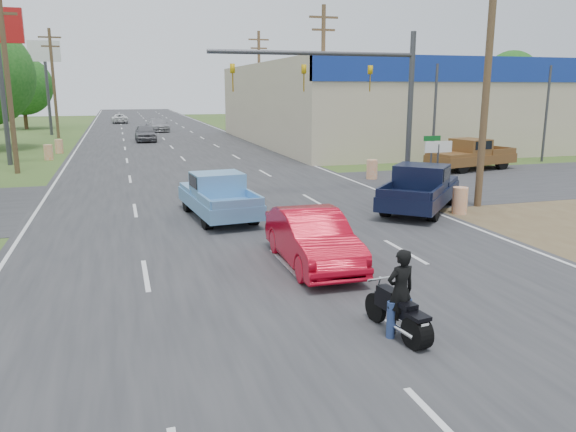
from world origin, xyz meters
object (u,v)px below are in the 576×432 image
object	(u,v)px
brown_pickup	(470,154)
distant_car_grey	(145,133)
red_convertible	(313,239)
motorcycle	(401,316)
navy_pickup	(421,187)
distant_car_silver	(158,125)
blue_pickup	(217,195)
distant_car_white	(120,119)
rider	(400,296)

from	to	relation	value
brown_pickup	distant_car_grey	xyz separation A→B (m)	(-16.91, 23.85, -0.15)
red_convertible	motorcycle	world-z (taller)	red_convertible
navy_pickup	distant_car_silver	xyz separation A→B (m)	(-6.77, 44.64, -0.17)
red_convertible	blue_pickup	bearing A→B (deg)	103.56
distant_car_grey	distant_car_silver	size ratio (longest dim) A/B	0.90
blue_pickup	distant_car_white	bearing A→B (deg)	87.38
blue_pickup	navy_pickup	bearing A→B (deg)	-12.91
motorcycle	distant_car_grey	bearing A→B (deg)	84.81
motorcycle	distant_car_silver	size ratio (longest dim) A/B	0.39
blue_pickup	distant_car_white	size ratio (longest dim) A/B	1.14
blue_pickup	distant_car_grey	bearing A→B (deg)	86.35
red_convertible	rider	bearing A→B (deg)	-87.41
red_convertible	navy_pickup	xyz separation A→B (m)	(6.26, 5.40, 0.16)
rider	motorcycle	bearing A→B (deg)	90.00
blue_pickup	navy_pickup	xyz separation A→B (m)	(7.67, -1.01, 0.06)
red_convertible	rider	distance (m)	4.60
red_convertible	distant_car_grey	size ratio (longest dim) A/B	1.01
rider	navy_pickup	bearing A→B (deg)	-130.13
red_convertible	rider	xyz separation A→B (m)	(0.11, -4.60, 0.08)
rider	red_convertible	bearing A→B (deg)	-97.11
blue_pickup	brown_pickup	xyz separation A→B (m)	(15.93, 7.96, 0.07)
rider	blue_pickup	size ratio (longest dim) A/B	0.32
blue_pickup	red_convertible	bearing A→B (deg)	-83.02
red_convertible	navy_pickup	distance (m)	8.27
navy_pickup	distant_car_white	distance (m)	62.90
motorcycle	navy_pickup	xyz separation A→B (m)	(6.14, 10.03, 0.45)
blue_pickup	rider	bearing A→B (deg)	-87.54
navy_pickup	distant_car_silver	world-z (taller)	navy_pickup
navy_pickup	distant_car_silver	size ratio (longest dim) A/B	1.07
red_convertible	motorcycle	xyz separation A→B (m)	(0.12, -4.64, -0.30)
navy_pickup	distant_car_grey	world-z (taller)	navy_pickup
brown_pickup	distant_car_white	bearing A→B (deg)	6.38
motorcycle	distant_car_silver	distance (m)	54.68
rider	brown_pickup	bearing A→B (deg)	-135.75
brown_pickup	distant_car_grey	bearing A→B (deg)	22.08
blue_pickup	distant_car_grey	distance (m)	31.83
navy_pickup	brown_pickup	size ratio (longest dim) A/B	0.92
red_convertible	distant_car_white	size ratio (longest dim) A/B	0.99
brown_pickup	distant_car_silver	xyz separation A→B (m)	(-15.03, 35.67, -0.19)
motorcycle	distant_car_white	bearing A→B (deg)	85.05
distant_car_white	brown_pickup	bearing A→B (deg)	107.74
distant_car_silver	distant_car_grey	bearing A→B (deg)	-105.17
rider	distant_car_grey	size ratio (longest dim) A/B	0.37
distant_car_white	rider	bearing A→B (deg)	91.70
distant_car_grey	distant_car_white	distance (m)	29.24
blue_pickup	distant_car_white	xyz separation A→B (m)	(-2.98, 60.98, -0.20)
distant_car_grey	distant_car_silver	world-z (taller)	distant_car_grey
brown_pickup	distant_car_grey	distance (m)	29.23
distant_car_grey	navy_pickup	bearing A→B (deg)	-75.45
red_convertible	navy_pickup	world-z (taller)	navy_pickup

